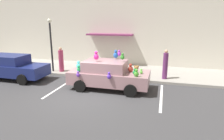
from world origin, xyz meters
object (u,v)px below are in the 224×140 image
Objects in this scene: parked_sedan_behind at (11,67)px; pedestrian_near_shopfront at (61,60)px; plush_covered_car at (108,74)px; pedestrian_walking_past at (165,65)px; street_lamp_post at (51,39)px; teddy_bear_on_sidewalk at (136,72)px.

pedestrian_near_shopfront is (2.41, 2.02, 0.15)m from parked_sedan_behind.
plush_covered_car is 2.39× the size of pedestrian_walking_past.
parked_sedan_behind is 2.54× the size of pedestrian_walking_past.
street_lamp_post reaches higher than pedestrian_walking_past.
pedestrian_near_shopfront is (-4.01, 2.13, 0.13)m from plush_covered_car.
pedestrian_walking_past is at bearing 1.24° from street_lamp_post.
plush_covered_car is 5.63× the size of teddy_bear_on_sidewalk.
pedestrian_near_shopfront reaches higher than parked_sedan_behind.
plush_covered_car reaches higher than pedestrian_near_shopfront.
parked_sedan_behind reaches higher than teddy_bear_on_sidewalk.
teddy_bear_on_sidewalk is (1.25, 2.06, -0.30)m from plush_covered_car.
teddy_bear_on_sidewalk is at bearing -0.69° from pedestrian_near_shopfront.
street_lamp_post reaches higher than plush_covered_car.
teddy_bear_on_sidewalk is at bearing -175.59° from pedestrian_walking_past.
parked_sedan_behind is (-6.42, 0.11, -0.02)m from plush_covered_car.
pedestrian_walking_past is (1.73, 0.13, 0.49)m from teddy_bear_on_sidewalk.
plush_covered_car is 3.71m from pedestrian_walking_past.
teddy_bear_on_sidewalk is at bearing 14.32° from parked_sedan_behind.
street_lamp_post is at bearing 47.17° from parked_sedan_behind.
pedestrian_near_shopfront is at bearing 152.05° from plush_covered_car.
pedestrian_walking_past is at bearing 12.54° from parked_sedan_behind.
plush_covered_car reaches higher than parked_sedan_behind.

